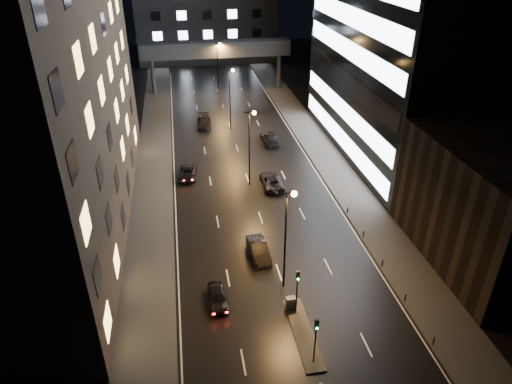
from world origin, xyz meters
TOP-DOWN VIEW (x-y plane):
  - ground at (0.00, 40.00)m, footprint 160.00×160.00m
  - sidewalk_left at (-12.50, 35.00)m, footprint 5.00×110.00m
  - sidewalk_right at (12.50, 35.00)m, footprint 5.00×110.00m
  - building_left at (-22.50, 24.00)m, footprint 15.00×48.00m
  - building_right_low at (20.00, 9.00)m, footprint 10.00×18.00m
  - building_far at (0.00, 98.00)m, footprint 34.00×14.00m
  - skybridge at (0.00, 70.00)m, footprint 30.00×3.00m
  - median_island at (0.30, 2.00)m, footprint 1.60×8.00m
  - traffic_signal_near at (0.30, 4.49)m, footprint 0.28×0.34m
  - traffic_signal_far at (0.30, -1.01)m, footprint 0.28×0.34m
  - bollard_row at (10.20, 6.50)m, footprint 0.12×25.12m
  - streetlight_near at (0.16, 8.00)m, footprint 1.45×0.50m
  - streetlight_mid_a at (0.16, 28.00)m, footprint 1.45×0.50m
  - streetlight_mid_b at (0.16, 48.00)m, footprint 1.45×0.50m
  - streetlight_far at (0.16, 68.00)m, footprint 1.45×0.50m
  - car_away_a at (-6.26, 6.84)m, footprint 1.82×3.99m
  - car_away_b at (-1.50, 12.83)m, footprint 2.01×4.95m
  - car_away_c at (-7.91, 31.45)m, footprint 2.88×5.18m
  - car_away_d at (-4.33, 49.88)m, footprint 2.57×5.74m
  - car_toward_a at (2.79, 27.17)m, footprint 2.64×5.63m
  - car_toward_b at (5.37, 41.11)m, footprint 2.45×5.76m
  - utility_cabinet at (-0.10, 4.87)m, footprint 0.85×0.54m

SIDE VIEW (x-z plane):
  - ground at x=0.00m, z-range 0.00..0.00m
  - sidewalk_left at x=-12.50m, z-range 0.00..0.15m
  - sidewalk_right at x=12.50m, z-range 0.00..0.15m
  - median_island at x=0.30m, z-range 0.00..0.15m
  - bollard_row at x=10.20m, z-range 0.00..0.90m
  - car_away_a at x=-6.26m, z-range 0.00..1.33m
  - car_away_c at x=-7.91m, z-range 0.00..1.37m
  - utility_cabinet at x=-0.10m, z-range 0.15..1.38m
  - car_toward_a at x=2.79m, z-range 0.00..1.56m
  - car_away_b at x=-1.50m, z-range 0.00..1.60m
  - car_away_d at x=-4.33m, z-range 0.00..1.63m
  - car_toward_b at x=5.37m, z-range 0.00..1.65m
  - traffic_signal_near at x=0.30m, z-range 0.89..5.29m
  - traffic_signal_far at x=0.30m, z-range 0.89..5.29m
  - building_right_low at x=20.00m, z-range 0.00..12.00m
  - streetlight_near at x=0.16m, z-range 1.42..11.57m
  - streetlight_mid_a at x=0.16m, z-range 1.42..11.57m
  - streetlight_mid_b at x=0.16m, z-range 1.42..11.57m
  - streetlight_far at x=0.16m, z-range 1.42..11.57m
  - skybridge at x=0.00m, z-range 3.34..13.34m
  - building_far at x=0.00m, z-range 0.00..25.00m
  - building_left at x=-22.50m, z-range 0.00..40.00m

